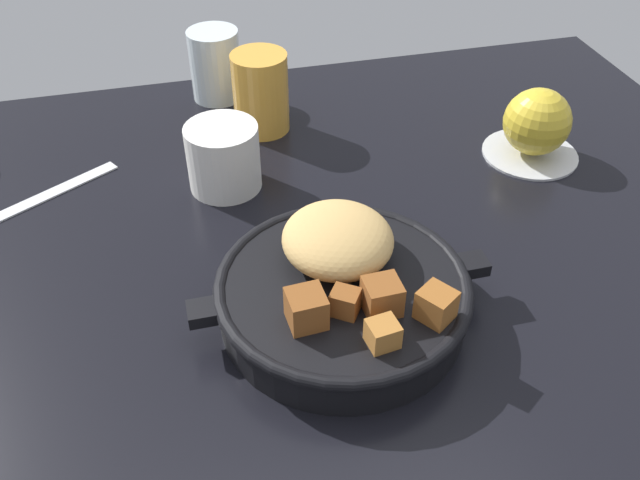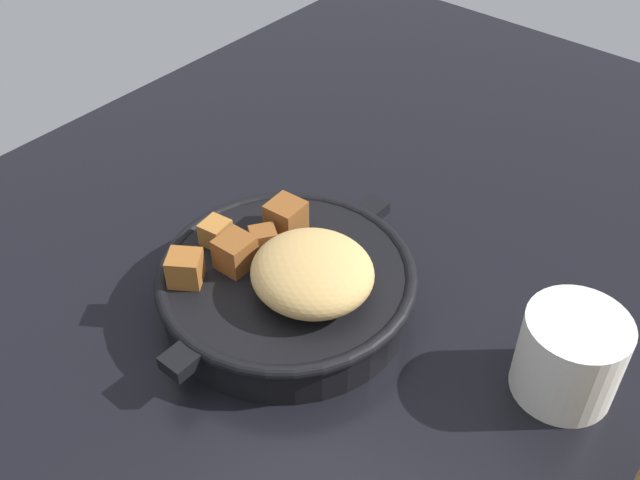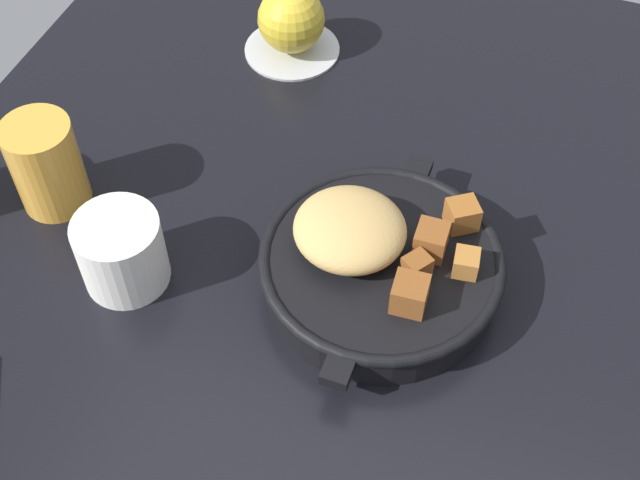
{
  "view_description": "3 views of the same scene",
  "coord_description": "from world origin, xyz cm",
  "views": [
    {
      "loc": [
        -6.09,
        -44.36,
        44.05
      ],
      "look_at": [
        4.69,
        -1.59,
        6.76
      ],
      "focal_mm": 38.08,
      "sensor_mm": 36.0,
      "label": 1
    },
    {
      "loc": [
        38.77,
        26.76,
        46.89
      ],
      "look_at": [
        4.25,
        -2.19,
        7.66
      ],
      "focal_mm": 41.53,
      "sensor_mm": 36.0,
      "label": 2
    },
    {
      "loc": [
        -39.06,
        -14.92,
        64.45
      ],
      "look_at": [
        5.56,
        1.29,
        4.58
      ],
      "focal_mm": 47.92,
      "sensor_mm": 36.0,
      "label": 3
    }
  ],
  "objects": [
    {
      "name": "ground_plane",
      "position": [
        0.0,
        0.0,
        -1.2
      ],
      "size": [
        115.18,
        88.48,
        2.4
      ],
      "primitive_type": "cube",
      "color": "black"
    },
    {
      "name": "cast_iron_skillet",
      "position": [
        6.07,
        -4.09,
        3.07
      ],
      "size": [
        26.48,
        22.19,
        8.34
      ],
      "color": "black",
      "rests_on": "ground_plane"
    },
    {
      "name": "ceramic_mug_white",
      "position": [
        -1.14,
        17.88,
        3.68
      ],
      "size": [
        7.9,
        7.9,
        7.36
      ],
      "primitive_type": "cylinder",
      "color": "silver",
      "rests_on": "ground_plane"
    }
  ]
}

